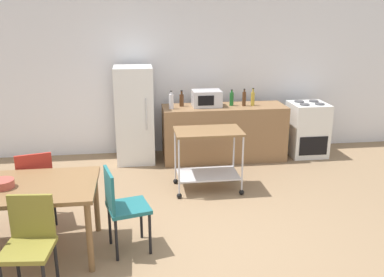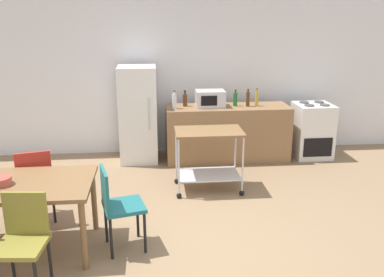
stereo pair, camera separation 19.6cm
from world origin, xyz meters
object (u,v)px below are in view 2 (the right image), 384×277
Objects in this scene: kitchen_cart at (209,150)px; bottle_olive_oil at (174,101)px; stove_oven at (312,130)px; refrigerator at (138,114)px; chair_olive at (23,238)px; dining_table at (16,191)px; bottle_sparkling_water at (185,100)px; bottle_soy_sauce at (257,99)px; microwave at (210,99)px; chair_red at (35,180)px; chair_teal at (117,203)px; bottle_soda at (235,99)px; fruit_bowl at (0,181)px; bottle_wine at (248,99)px.

bottle_olive_oil is (-0.39, 1.13, 0.45)m from kitchen_cart.
refrigerator reaches higher than stove_oven.
dining_table is at bearing 114.93° from chair_olive.
bottle_olive_oil reaches higher than bottle_sparkling_water.
bottle_soy_sauce is at bearing -3.54° from refrigerator.
refrigerator is 5.99× the size of bottle_sparkling_water.
microwave reaches higher than stove_oven.
bottle_soy_sauce is at bearing 2.72° from bottle_olive_oil.
bottle_olive_oil is at bearing -17.39° from refrigerator.
stove_oven reaches higher than chair_red.
bottle_soy_sauce is at bearing -177.85° from stove_oven.
microwave is at bearing 177.13° from bottle_soy_sauce.
bottle_olive_oil is (0.73, 2.55, 0.50)m from chair_teal.
bottle_soda reaches higher than fruit_bowl.
chair_olive is 1.00× the size of chair_red.
microwave is at bearing -9.11° from bottle_sparkling_water.
dining_table is 5.22× the size of bottle_soy_sauce.
microwave is at bearing 47.25° from fruit_bowl.
bottle_soda is (1.57, -0.08, 0.24)m from refrigerator.
bottle_sparkling_water is 1.19× the size of fruit_bowl.
chair_olive is at bearing -116.63° from bottle_sparkling_water.
dining_table is 2.52m from kitchen_cart.
chair_teal is 0.97m from chair_olive.
kitchen_cart is at bearing -123.72° from bottle_wine.
kitchen_cart is at bearing -70.81° from bottle_olive_oil.
chair_olive is at bearing -139.40° from stove_oven.
refrigerator is at bearing 162.61° from bottle_olive_oil.
kitchen_cart is 4.17× the size of fruit_bowl.
refrigerator is at bearing 176.46° from bottle_soy_sauce.
microwave is 1.74× the size of bottle_soda.
kitchen_cart is (2.11, 1.36, -0.10)m from dining_table.
fruit_bowl is at bearing -132.75° from microwave.
microwave is 1.60× the size of bottle_soy_sauce.
bottle_wine reaches higher than fruit_bowl.
chair_red is 0.97× the size of stove_oven.
dining_table is 1.69× the size of chair_red.
bottle_wine reaches higher than stove_oven.
chair_teal is 4.04m from stove_oven.
chair_olive is at bearing -115.17° from bottle_olive_oil.
bottle_sparkling_water is (1.89, 2.02, 0.49)m from chair_red.
bottle_soy_sauce reaches higher than chair_red.
bottle_sparkling_water is 0.90× the size of bottle_soy_sauce.
chair_olive is (-0.76, -0.61, 0.00)m from chair_teal.
refrigerator is at bearing 178.74° from bottle_sparkling_water.
bottle_sparkling_water is at bearing 69.09° from chair_olive.
bottle_soy_sauce is at bearing -2.87° from microwave.
bottle_soda reaches higher than kitchen_cart.
chair_olive reaches higher than fruit_bowl.
bottle_soda is at bearing 58.53° from chair_olive.
bottle_sparkling_water is at bearing 170.89° from microwave.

